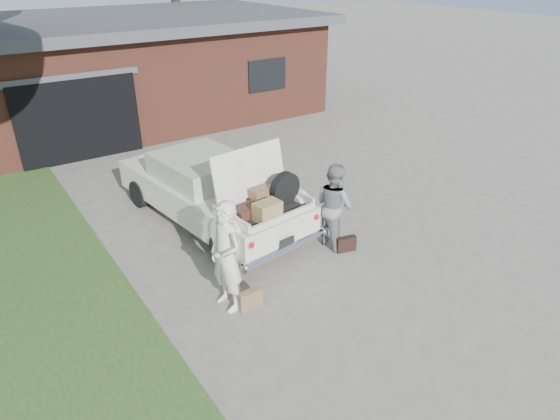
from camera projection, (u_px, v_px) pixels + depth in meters
ground at (299, 279)px, 8.71m from camera, size 90.00×90.00×0.00m
house at (124, 67)px, 16.90m from camera, size 12.80×7.80×3.30m
sedan at (211, 190)px, 10.32m from camera, size 2.44×5.00×1.98m
woman_left at (226, 257)px, 7.63m from camera, size 0.51×0.72×1.85m
woman_right at (334, 205)px, 9.41m from camera, size 0.64×0.82×1.67m
suitcase_left at (250, 299)px, 7.94m from camera, size 0.41×0.13×0.32m
suitcase_right at (346, 244)px, 9.47m from camera, size 0.40×0.21×0.30m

